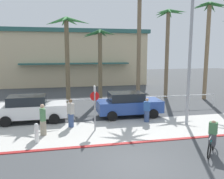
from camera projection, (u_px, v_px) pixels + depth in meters
ground_plane at (98, 108)px, 19.11m from camera, size 80.00×80.00×0.00m
sidewalk_strip at (114, 130)px, 13.50m from camera, size 44.00×4.00×0.02m
curb_paint at (123, 143)px, 11.57m from camera, size 44.00×0.24×0.03m
building_backdrop at (73, 57)px, 35.26m from camera, size 19.72×12.48×7.34m
rail_fence at (101, 101)px, 17.53m from camera, size 18.79×0.08×1.04m
stop_sign_bike_lane at (95, 102)px, 13.30m from camera, size 0.52×0.56×2.56m
bollard_0 at (37, 133)px, 11.61m from camera, size 0.20×0.20×1.00m
streetlight_curb at (192, 54)px, 13.76m from camera, size 0.24×2.54×7.50m
palm_tree_2 at (67, 40)px, 19.25m from camera, size 3.69×3.33×7.23m
palm_tree_3 at (100, 48)px, 20.99m from camera, size 3.05×3.00×6.38m
palm_tree_4 at (139, 20)px, 21.29m from camera, size 3.05×2.90×10.05m
palm_tree_5 at (168, 34)px, 22.39m from camera, size 3.10×3.44×8.37m
palm_tree_6 at (209, 26)px, 21.53m from camera, size 3.10×3.28×8.89m
car_white_1 at (31, 108)px, 15.17m from camera, size 4.40×2.02×1.69m
car_blue_2 at (129, 104)px, 16.37m from camera, size 4.40×2.02×1.69m
cyclist_teal_0 at (212, 138)px, 10.43m from camera, size 1.30×1.36×1.50m
pedestrian_0 at (147, 111)px, 15.05m from camera, size 0.47×0.43×1.56m
pedestrian_1 at (43, 121)px, 12.63m from camera, size 0.38×0.44×1.71m
pedestrian_2 at (71, 114)px, 14.01m from camera, size 0.44×0.48×1.71m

